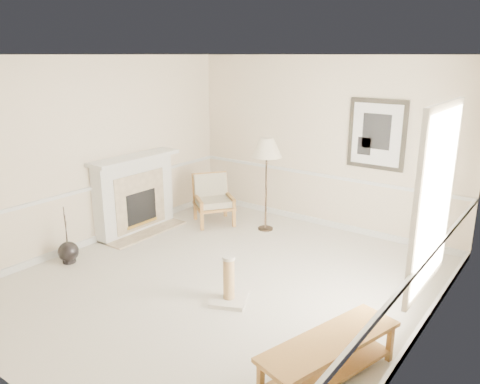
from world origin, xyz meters
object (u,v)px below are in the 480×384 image
at_px(floor_vase, 68,252).
at_px(floor_lamp, 267,150).
at_px(bench, 330,353).
at_px(scratching_post, 229,288).
at_px(armchair, 213,197).

relative_size(floor_vase, floor_lamp, 0.54).
xyz_separation_m(floor_lamp, bench, (2.62, -2.89, -1.11)).
bearing_deg(floor_lamp, bench, -47.87).
bearing_deg(floor_lamp, scratching_post, -66.63).
height_order(armchair, scratching_post, armchair).
bearing_deg(scratching_post, bench, -19.45).
height_order(floor_lamp, scratching_post, floor_lamp).
xyz_separation_m(armchair, floor_lamp, (0.99, 0.22, 0.93)).
height_order(floor_vase, scratching_post, floor_vase).
bearing_deg(armchair, scratching_post, -99.80).
relative_size(floor_vase, scratching_post, 1.42).
height_order(armchair, floor_lamp, floor_lamp).
bearing_deg(bench, scratching_post, 160.55).
xyz_separation_m(floor_vase, armchair, (0.56, 2.59, 0.31)).
bearing_deg(floor_lamp, armchair, -167.46).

